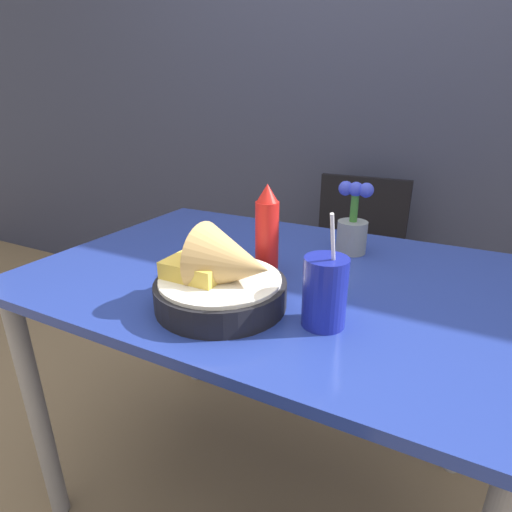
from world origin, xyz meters
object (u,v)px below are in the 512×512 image
food_basket (225,279)px  ketchup_bottle (267,231)px  drink_cup (325,294)px  flower_vase (353,226)px  chair_far_window (354,258)px

food_basket → ketchup_bottle: bearing=91.0°
food_basket → drink_cup: size_ratio=1.19×
drink_cup → flower_vase: drink_cup is taller
food_basket → chair_far_window: bearing=88.9°
chair_far_window → ketchup_bottle: 0.95m
chair_far_window → ketchup_bottle: size_ratio=3.87×
chair_far_window → ketchup_bottle: bearing=-91.6°
chair_far_window → drink_cup: drink_cup is taller
drink_cup → food_basket: bearing=-173.2°
ketchup_bottle → drink_cup: 0.28m
food_basket → flower_vase: bearing=71.4°
chair_far_window → flower_vase: bearing=-78.4°
chair_far_window → ketchup_bottle: (-0.02, -0.87, 0.37)m
chair_far_window → food_basket: (-0.02, -1.08, 0.32)m
drink_cup → flower_vase: bearing=97.7°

